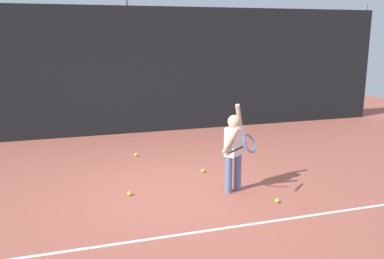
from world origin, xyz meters
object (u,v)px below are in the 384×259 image
(water_bottle, at_px, (237,140))
(tennis_ball_6, at_px, (203,171))
(tennis_player, at_px, (234,146))
(tennis_ball_0, at_px, (229,155))
(tennis_ball_4, at_px, (129,194))
(tennis_ball_3, at_px, (136,155))
(tennis_ball_5, at_px, (277,201))

(water_bottle, relative_size, tennis_ball_6, 3.33)
(tennis_player, distance_m, tennis_ball_0, 2.04)
(tennis_ball_4, relative_size, tennis_ball_6, 1.00)
(tennis_ball_0, distance_m, tennis_ball_3, 1.85)
(tennis_ball_5, bearing_deg, tennis_ball_6, 109.77)
(water_bottle, distance_m, tennis_ball_4, 3.56)
(water_bottle, xyz_separation_m, tennis_ball_4, (-2.75, -2.27, -0.08))
(water_bottle, bearing_deg, tennis_ball_0, -123.23)
(tennis_ball_4, bearing_deg, tennis_ball_3, 77.10)
(tennis_ball_0, distance_m, tennis_ball_4, 2.69)
(tennis_ball_3, height_order, tennis_ball_4, same)
(tennis_ball_3, distance_m, tennis_ball_5, 3.33)
(tennis_ball_4, height_order, tennis_ball_5, same)
(tennis_ball_5, distance_m, tennis_ball_6, 1.71)
(tennis_ball_0, height_order, tennis_ball_3, same)
(tennis_ball_0, bearing_deg, tennis_ball_3, 162.53)
(tennis_player, distance_m, tennis_ball_6, 1.23)
(water_bottle, xyz_separation_m, tennis_ball_0, (-0.51, -0.78, -0.08))
(water_bottle, bearing_deg, tennis_ball_6, -130.24)
(tennis_ball_3, relative_size, tennis_ball_4, 1.00)
(tennis_ball_6, bearing_deg, tennis_ball_4, -153.80)
(tennis_ball_3, relative_size, tennis_ball_6, 1.00)
(tennis_player, height_order, tennis_ball_5, tennis_player)
(water_bottle, height_order, tennis_ball_0, water_bottle)
(water_bottle, height_order, tennis_ball_6, water_bottle)
(tennis_ball_0, distance_m, tennis_ball_6, 1.14)
(tennis_ball_3, bearing_deg, tennis_ball_6, -55.07)
(tennis_ball_3, xyz_separation_m, tennis_ball_4, (-0.47, -2.05, 0.00))
(tennis_ball_0, relative_size, tennis_ball_6, 1.00)
(tennis_ball_0, xyz_separation_m, tennis_ball_6, (-0.82, -0.80, 0.00))
(tennis_ball_4, xyz_separation_m, tennis_ball_5, (1.99, -0.92, 0.00))
(tennis_player, relative_size, tennis_ball_5, 20.46)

